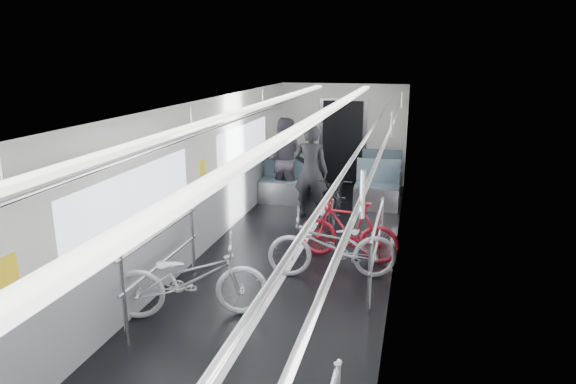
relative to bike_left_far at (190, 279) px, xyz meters
name	(u,v)px	position (x,y,z in m)	size (l,w,h in m)	color
car_shell	(291,192)	(0.80, 1.82, 0.64)	(3.02, 14.01, 2.41)	black
bike_left_far	(190,279)	(0.00, 0.00, 0.00)	(0.64, 1.85, 0.97)	#B4B3B8
bike_right_mid	(332,245)	(1.47, 1.52, -0.01)	(0.63, 1.82, 0.96)	#A6A6AB
bike_right_far	(348,230)	(1.60, 2.22, -0.01)	(0.44, 1.57, 0.94)	maroon
bike_aisle	(337,198)	(1.14, 4.03, -0.03)	(0.61, 1.74, 0.91)	black
person_standing	(311,172)	(0.61, 4.13, 0.43)	(0.66, 0.44, 1.82)	black
person_seated	(284,160)	(-0.18, 5.14, 0.41)	(0.87, 0.68, 1.80)	#343038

